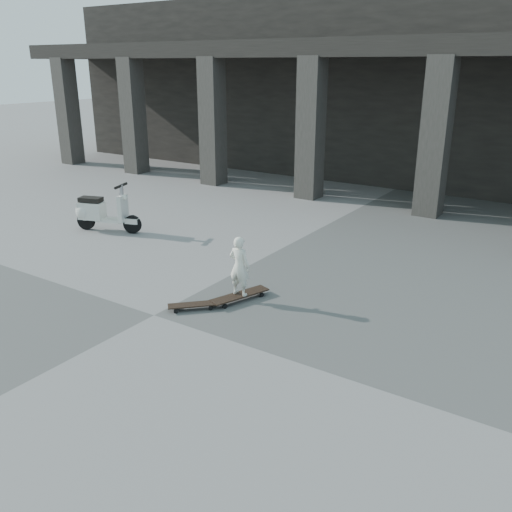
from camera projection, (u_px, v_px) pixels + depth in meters
The scene contains 6 objects.
ground at pixel (154, 315), 8.65m from camera, with size 90.00×90.00×0.00m, color #4E4F4C.
colonnade at pixel (431, 87), 18.44m from camera, with size 28.00×8.82×6.00m.
longboard at pixel (240, 296), 9.17m from camera, with size 0.60×1.11×0.11m.
skateboard_spare at pixel (193, 305), 8.83m from camera, with size 0.71×0.71×0.10m.
child at pixel (239, 266), 8.99m from camera, with size 0.37×0.25×1.03m, color silver.
scooter at pixel (97, 212), 12.89m from camera, with size 1.61×0.81×1.16m.
Camera 1 is at (5.68, -5.62, 3.80)m, focal length 38.00 mm.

